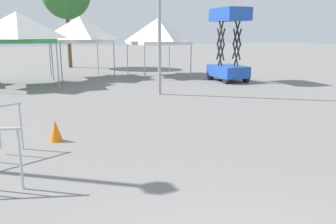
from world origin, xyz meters
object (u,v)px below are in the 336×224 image
(traffic_cone_lot_center, at_px, (56,131))
(canopy_tent_behind_right, at_px, (158,31))
(scissor_lift, at_px, (228,59))
(canopy_tent_left_of_center, at_px, (17,27))
(canopy_tent_right_of_center, at_px, (80,30))

(traffic_cone_lot_center, bearing_deg, canopy_tent_behind_right, 54.53)
(canopy_tent_behind_right, bearing_deg, scissor_lift, -61.13)
(canopy_tent_behind_right, relative_size, traffic_cone_lot_center, 6.63)
(traffic_cone_lot_center, bearing_deg, canopy_tent_left_of_center, 89.69)
(canopy_tent_behind_right, relative_size, scissor_lift, 0.90)
(canopy_tent_right_of_center, relative_size, canopy_tent_behind_right, 1.01)
(scissor_lift, distance_m, traffic_cone_lot_center, 12.37)
(canopy_tent_right_of_center, xyz_separation_m, scissor_lift, (6.70, -5.09, -1.57))
(canopy_tent_right_of_center, xyz_separation_m, traffic_cone_lot_center, (-3.45, -12.10, -2.48))
(canopy_tent_right_of_center, distance_m, scissor_lift, 8.56)
(canopy_tent_right_of_center, bearing_deg, traffic_cone_lot_center, -105.91)
(canopy_tent_left_of_center, bearing_deg, traffic_cone_lot_center, -90.31)
(canopy_tent_right_of_center, relative_size, traffic_cone_lot_center, 6.72)
(scissor_lift, height_order, traffic_cone_lot_center, scissor_lift)
(canopy_tent_left_of_center, height_order, canopy_tent_right_of_center, canopy_tent_left_of_center)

